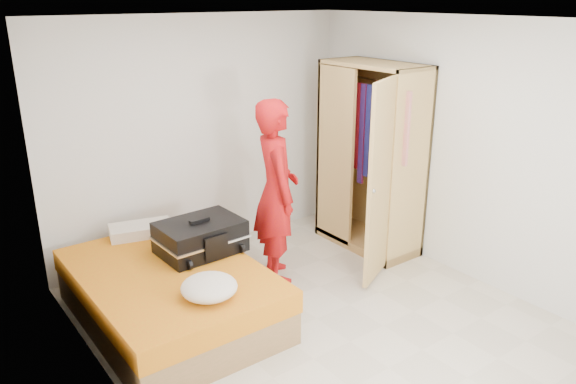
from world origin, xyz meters
TOP-DOWN VIEW (x-y plane):
  - room at (0.00, 0.00)m, footprint 4.00×4.02m
  - bed at (-1.05, 0.79)m, footprint 1.42×2.02m
  - wardrobe at (1.45, 0.84)m, footprint 1.12×1.43m
  - person at (0.19, 0.89)m, footprint 0.67×0.80m
  - suitcase at (-0.64, 0.93)m, footprint 0.78×0.59m
  - round_cushion at (-0.99, 0.15)m, footprint 0.45×0.45m
  - pillow at (-0.94, 1.64)m, footprint 0.66×0.45m

SIDE VIEW (x-z plane):
  - bed at x=-1.05m, z-range 0.00..0.50m
  - pillow at x=-0.94m, z-range 0.50..0.61m
  - round_cushion at x=-0.99m, z-range 0.50..0.67m
  - suitcase at x=-0.64m, z-range 0.48..0.81m
  - person at x=0.19m, z-range 0.00..1.86m
  - wardrobe at x=1.45m, z-range -0.05..2.05m
  - room at x=0.00m, z-range 0.00..2.60m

